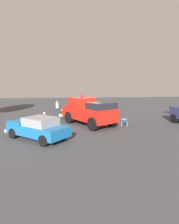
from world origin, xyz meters
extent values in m
plane|color=#424244|center=(0.00, 0.00, 0.00)|extent=(60.00, 60.00, 0.00)
cylinder|color=black|center=(-0.77, -1.44, 0.52)|extent=(1.06, 0.81, 1.04)
cylinder|color=black|center=(-1.79, 0.28, 0.52)|extent=(1.06, 0.81, 1.04)
cylinder|color=black|center=(2.24, 0.35, 0.52)|extent=(1.06, 0.81, 1.04)
cylinder|color=black|center=(1.22, 2.07, 0.52)|extent=(1.06, 0.81, 1.04)
cube|color=red|center=(0.23, 0.32, 1.05)|extent=(5.29, 4.31, 1.10)
cube|color=red|center=(-2.23, -1.14, 0.92)|extent=(1.67, 1.97, 0.84)
cube|color=red|center=(-0.76, -0.27, 1.95)|extent=(2.43, 2.50, 0.76)
cube|color=#232328|center=(1.56, 1.11, 1.80)|extent=(2.46, 2.55, 0.60)
cube|color=silver|center=(-2.61, -1.37, 0.92)|extent=(0.84, 1.30, 0.64)
cube|color=silver|center=(-2.70, -1.42, 0.50)|extent=(1.31, 2.03, 0.24)
sphere|color=white|center=(-2.21, -2.04, 1.00)|extent=(0.36, 0.36, 0.26)
sphere|color=white|center=(-3.01, -0.70, 1.00)|extent=(0.36, 0.36, 0.26)
sphere|color=red|center=(-0.76, -0.27, 2.45)|extent=(0.38, 0.38, 0.28)
cylinder|color=black|center=(3.57, -5.12, 0.34)|extent=(0.64, 0.69, 0.68)
cylinder|color=black|center=(2.32, -4.06, 0.34)|extent=(0.64, 0.69, 0.68)
cylinder|color=black|center=(5.45, -2.90, 0.34)|extent=(0.64, 0.69, 0.68)
cylinder|color=black|center=(4.20, -1.84, 0.34)|extent=(0.64, 0.69, 0.68)
cube|color=#196BAD|center=(3.88, -3.48, 0.62)|extent=(4.09, 4.37, 0.64)
cube|color=#196BAD|center=(2.95, -4.59, 0.98)|extent=(2.16, 2.13, 0.20)
cube|color=#99999E|center=(4.08, -3.25, 1.18)|extent=(2.42, 2.46, 0.56)
cube|color=silver|center=(2.48, -5.14, 0.40)|extent=(1.55, 1.35, 0.20)
cylinder|color=black|center=(0.12, 8.14, 0.40)|extent=(0.83, 0.37, 0.80)
cylinder|color=#B7BABF|center=(1.13, -3.18, 0.22)|extent=(0.03, 0.03, 0.44)
cylinder|color=#B7BABF|center=(1.14, -3.62, 0.22)|extent=(0.03, 0.03, 0.44)
cylinder|color=#B7BABF|center=(0.69, -3.19, 0.22)|extent=(0.03, 0.03, 0.44)
cylinder|color=#B7BABF|center=(0.70, -3.63, 0.22)|extent=(0.03, 0.03, 0.44)
cube|color=orange|center=(0.91, -3.41, 0.46)|extent=(0.49, 0.49, 0.04)
cube|color=orange|center=(0.67, -3.41, 0.74)|extent=(0.05, 0.48, 0.56)
cube|color=#B7BABF|center=(0.91, -3.17, 0.62)|extent=(0.44, 0.04, 0.03)
cube|color=#B7BABF|center=(0.92, -3.65, 0.62)|extent=(0.44, 0.04, 0.03)
cylinder|color=#B7BABF|center=(1.20, 2.88, 0.22)|extent=(0.04, 0.04, 0.44)
cylinder|color=#B7BABF|center=(0.80, 3.06, 0.22)|extent=(0.04, 0.04, 0.44)
cylinder|color=#B7BABF|center=(1.38, 3.28, 0.22)|extent=(0.04, 0.04, 0.44)
cylinder|color=#B7BABF|center=(0.98, 3.46, 0.22)|extent=(0.04, 0.04, 0.44)
cube|color=#1959A5|center=(1.09, 3.17, 0.46)|extent=(0.64, 0.64, 0.04)
cube|color=#1959A5|center=(1.19, 3.39, 0.74)|extent=(0.45, 0.23, 0.56)
cube|color=#B7BABF|center=(1.31, 3.07, 0.62)|extent=(0.21, 0.42, 0.03)
cube|color=#B7BABF|center=(0.87, 3.27, 0.62)|extent=(0.21, 0.42, 0.03)
cylinder|color=#383842|center=(1.18, -3.30, 0.23)|extent=(0.13, 0.13, 0.45)
cylinder|color=#383842|center=(1.19, -3.50, 0.23)|extent=(0.13, 0.13, 0.45)
cube|color=#383842|center=(1.02, -3.31, 0.51)|extent=(0.44, 0.16, 0.13)
cube|color=#383842|center=(1.03, -3.51, 0.51)|extent=(0.44, 0.16, 0.13)
cube|color=#1E478C|center=(0.82, -3.41, 0.81)|extent=(0.23, 0.40, 0.54)
sphere|color=beige|center=(0.84, -3.41, 1.18)|extent=(0.22, 0.22, 0.22)
cylinder|color=#2D334C|center=(-5.05, -2.72, 0.44)|extent=(0.15, 0.15, 0.88)
cylinder|color=#2D334C|center=(-4.83, -2.72, 0.44)|extent=(0.15, 0.15, 0.88)
cube|color=silver|center=(-4.94, -2.72, 1.16)|extent=(0.42, 0.27, 0.56)
cylinder|color=silver|center=(-5.21, -2.72, 1.10)|extent=(0.10, 0.10, 0.60)
cylinder|color=silver|center=(-4.67, -2.71, 1.10)|extent=(0.10, 0.10, 0.60)
sphere|color=#9E704C|center=(-4.94, -2.72, 1.56)|extent=(0.23, 0.23, 0.23)
camera|label=1|loc=(16.20, -1.45, 3.65)|focal=30.46mm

